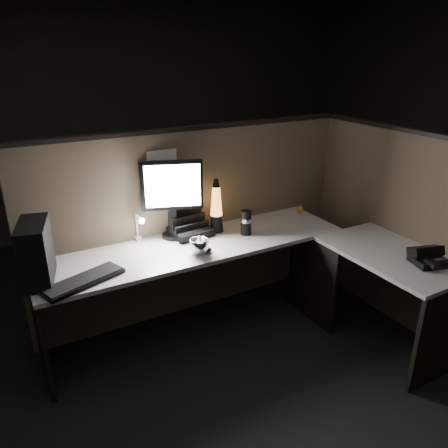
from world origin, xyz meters
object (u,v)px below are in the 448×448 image
pc_tower (36,253)px  keyboard (83,281)px  lava_lamp (216,210)px  monitor (172,192)px  desk_phone (428,257)px

pc_tower → keyboard: pc_tower is taller
lava_lamp → keyboard: bearing=-163.4°
monitor → keyboard: bearing=-132.7°
monitor → pc_tower: bearing=-146.5°
pc_tower → monitor: bearing=27.0°
pc_tower → desk_phone: 2.50m
monitor → desk_phone: (1.29, -1.24, -0.31)m
monitor → lava_lamp: size_ratio=1.39×
pc_tower → desk_phone: bearing=-10.2°
desk_phone → monitor: bearing=152.9°
pc_tower → desk_phone: (2.29, -1.01, -0.14)m
lava_lamp → desk_phone: 1.52m
lava_lamp → desk_phone: lava_lamp is taller
lava_lamp → desk_phone: size_ratio=1.67×
keyboard → lava_lamp: bearing=-3.3°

